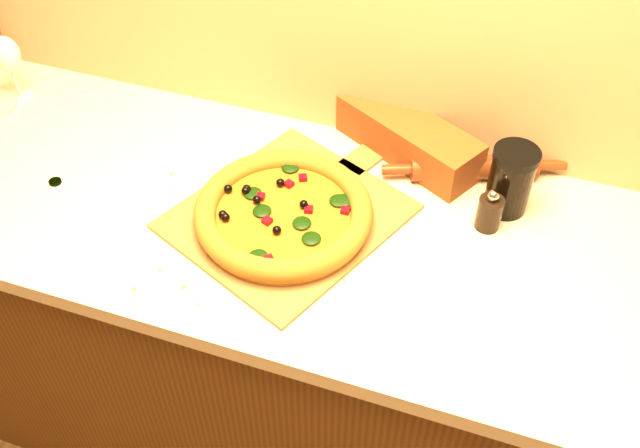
{
  "coord_description": "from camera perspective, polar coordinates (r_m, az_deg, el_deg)",
  "views": [
    {
      "loc": [
        0.31,
        0.45,
        1.97
      ],
      "look_at": [
        -0.01,
        1.38,
        0.96
      ],
      "focal_mm": 40.0,
      "sensor_mm": 36.0,
      "label": 1
    }
  ],
  "objects": [
    {
      "name": "cabinet",
      "position": [
        1.85,
        0.8,
        -10.53
      ],
      "size": [
        2.8,
        0.65,
        0.86
      ],
      "primitive_type": "cube",
      "color": "#4D2D10",
      "rests_on": "ground"
    },
    {
      "name": "wine_glass",
      "position": [
        1.92,
        -23.81,
        12.21
      ],
      "size": [
        0.07,
        0.07,
        0.17
      ],
      "color": "silver",
      "rests_on": "countertop"
    },
    {
      "name": "dark_jar",
      "position": [
        1.52,
        15.0,
        3.43
      ],
      "size": [
        0.1,
        0.1,
        0.15
      ],
      "color": "black",
      "rests_on": "countertop"
    },
    {
      "name": "pizza",
      "position": [
        1.47,
        -2.93,
        0.88
      ],
      "size": [
        0.37,
        0.37,
        0.05
      ],
      "color": "#C47D31",
      "rests_on": "pizza_peel"
    },
    {
      "name": "bread_bag",
      "position": [
        1.64,
        7.06,
        6.92
      ],
      "size": [
        0.36,
        0.27,
        0.1
      ],
      "primitive_type": "cube",
      "rotation": [
        0.0,
        0.0,
        -0.49
      ],
      "color": "#633112",
      "rests_on": "countertop"
    },
    {
      "name": "pepper_grinder",
      "position": [
        1.5,
        13.41,
        0.94
      ],
      "size": [
        0.05,
        0.05,
        0.1
      ],
      "color": "black",
      "rests_on": "countertop"
    },
    {
      "name": "pizza_peel",
      "position": [
        1.51,
        -2.15,
        0.98
      ],
      "size": [
        0.53,
        0.63,
        0.01
      ],
      "rotation": [
        0.0,
        0.0,
        -0.41
      ],
      "color": "brown",
      "rests_on": "countertop"
    },
    {
      "name": "bottle_cap",
      "position": [
        1.68,
        -20.43,
        3.19
      ],
      "size": [
        0.03,
        0.03,
        0.01
      ],
      "primitive_type": "cylinder",
      "rotation": [
        0.0,
        0.0,
        -0.22
      ],
      "color": "black",
      "rests_on": "countertop"
    },
    {
      "name": "countertop",
      "position": [
        1.49,
        0.97,
        -0.92
      ],
      "size": [
        2.84,
        0.68,
        0.04
      ],
      "primitive_type": "cube",
      "color": "beige",
      "rests_on": "cabinet"
    },
    {
      "name": "rolling_pin",
      "position": [
        1.61,
        12.21,
        4.45
      ],
      "size": [
        0.39,
        0.17,
        0.06
      ],
      "rotation": [
        0.0,
        0.0,
        0.37
      ],
      "color": "#612710",
      "rests_on": "countertop"
    }
  ]
}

